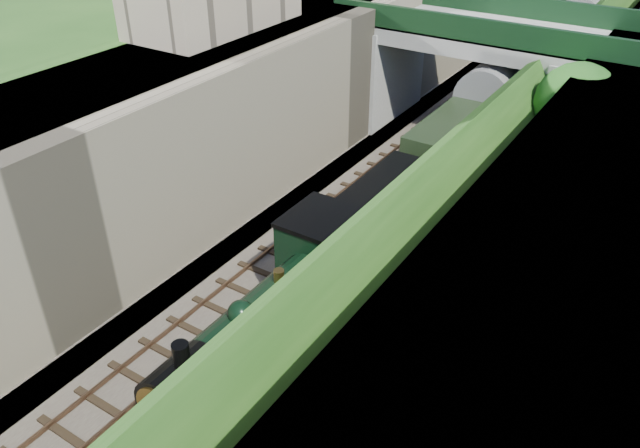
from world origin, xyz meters
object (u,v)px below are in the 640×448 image
at_px(locomotive, 278,320).
at_px(tender, 388,221).
at_px(road_bridge, 501,70).
at_px(tree, 579,107).

relative_size(locomotive, tender, 1.70).
bearing_deg(tender, road_bridge, 91.14).
bearing_deg(tree, tender, -119.99).
relative_size(tree, locomotive, 0.65).
xyz_separation_m(tree, locomotive, (-4.71, -15.53, -2.75)).
bearing_deg(road_bridge, locomotive, -89.28).
height_order(road_bridge, locomotive, road_bridge).
distance_m(tree, tender, 9.90).
distance_m(road_bridge, tender, 13.11).
xyz_separation_m(road_bridge, locomotive, (0.26, -20.23, -2.18)).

